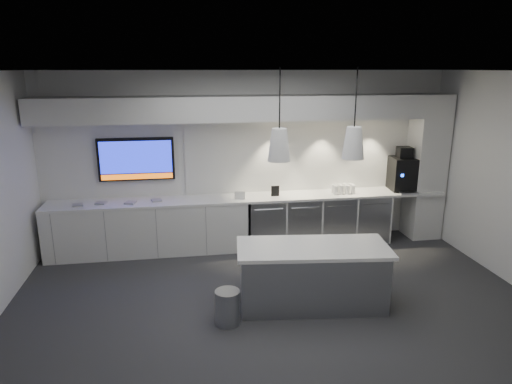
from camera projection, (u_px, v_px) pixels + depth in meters
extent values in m
plane|color=#303133|center=(276.00, 307.00, 5.98)|extent=(7.00, 7.00, 0.00)
plane|color=black|center=(279.00, 71.00, 5.19)|extent=(7.00, 7.00, 0.00)
plane|color=white|center=(248.00, 159.00, 7.97)|extent=(7.00, 0.00, 7.00)
plane|color=white|center=(350.00, 294.00, 3.21)|extent=(7.00, 0.00, 7.00)
cube|color=white|center=(251.00, 198.00, 7.82)|extent=(6.80, 0.65, 0.04)
cube|color=white|center=(149.00, 228.00, 7.67)|extent=(3.30, 0.63, 0.86)
cube|color=#999CA1|center=(265.00, 222.00, 7.98)|extent=(0.60, 0.61, 0.85)
cube|color=#999CA1|center=(300.00, 220.00, 8.08)|extent=(0.60, 0.61, 0.85)
cube|color=#999CA1|center=(334.00, 218.00, 8.17)|extent=(0.60, 0.61, 0.85)
cube|color=#999CA1|center=(368.00, 217.00, 8.27)|extent=(0.60, 0.61, 0.85)
cube|color=white|center=(315.00, 154.00, 8.12)|extent=(4.60, 0.03, 1.30)
cube|color=white|center=(251.00, 108.00, 7.45)|extent=(6.90, 0.60, 0.40)
cube|color=white|center=(426.00, 167.00, 8.23)|extent=(0.55, 0.55, 2.60)
cube|color=black|center=(136.00, 159.00, 7.61)|extent=(1.25, 0.06, 0.72)
cube|color=#121CAE|center=(136.00, 157.00, 7.57)|extent=(1.17, 0.00, 0.54)
cube|color=#E25E0D|center=(137.00, 177.00, 7.66)|extent=(1.17, 0.00, 0.09)
cube|color=#999CA1|center=(312.00, 277.00, 5.96)|extent=(1.93, 0.94, 0.78)
cube|color=white|center=(313.00, 248.00, 5.85)|extent=(2.03, 1.04, 0.05)
cylinder|color=#999CA1|center=(228.00, 307.00, 5.56)|extent=(0.33, 0.33, 0.43)
cube|color=black|center=(403.00, 174.00, 8.19)|extent=(0.48, 0.53, 0.59)
cube|color=black|center=(404.00, 152.00, 8.09)|extent=(0.26, 0.26, 0.19)
cube|color=#999CA1|center=(408.00, 193.00, 8.02)|extent=(0.34, 0.23, 0.03)
cube|color=black|center=(275.00, 191.00, 7.83)|extent=(0.14, 0.02, 0.18)
cube|color=white|center=(240.00, 195.00, 7.65)|extent=(0.18, 0.07, 0.14)
cube|color=#969696|center=(78.00, 205.00, 7.30)|extent=(0.19, 0.19, 0.02)
cube|color=#969696|center=(101.00, 203.00, 7.41)|extent=(0.18, 0.18, 0.02)
cube|color=#969696|center=(130.00, 203.00, 7.42)|extent=(0.20, 0.20, 0.02)
cube|color=#969696|center=(156.00, 200.00, 7.56)|extent=(0.19, 0.19, 0.02)
cone|color=white|center=(279.00, 145.00, 5.42)|extent=(0.27, 0.27, 0.39)
cylinder|color=black|center=(280.00, 98.00, 5.28)|extent=(0.02, 0.02, 0.70)
cone|color=white|center=(353.00, 143.00, 5.56)|extent=(0.27, 0.27, 0.39)
cylinder|color=black|center=(356.00, 97.00, 5.42)|extent=(0.02, 0.02, 0.70)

